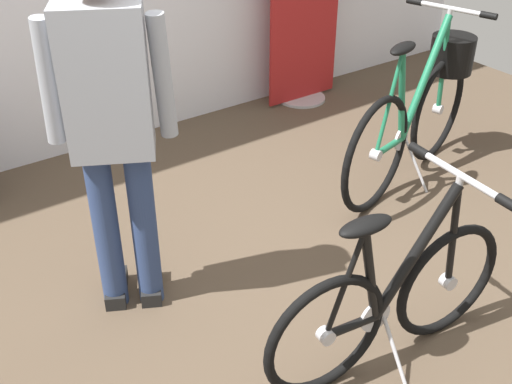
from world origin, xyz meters
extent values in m
plane|color=brown|center=(0.00, 0.00, 0.00)|extent=(6.86, 6.86, 0.00)
cylinder|color=#B7B7BC|center=(1.69, 1.78, 0.01)|extent=(0.36, 0.36, 0.02)
torus|color=black|center=(0.64, -0.50, 0.27)|extent=(0.54, 0.08, 0.54)
cylinder|color=#B7B7BC|center=(0.64, -0.50, 0.27)|extent=(0.06, 0.05, 0.06)
torus|color=black|center=(0.03, -0.45, 0.27)|extent=(0.54, 0.08, 0.54)
cylinder|color=#B7B7BC|center=(0.03, -0.45, 0.27)|extent=(0.06, 0.05, 0.06)
cylinder|color=black|center=(0.14, -0.46, 0.26)|extent=(0.24, 0.06, 0.05)
cylinder|color=black|center=(0.43, -0.48, 0.50)|extent=(0.37, 0.07, 0.52)
cylinder|color=black|center=(0.21, -0.46, 0.48)|extent=(0.14, 0.05, 0.45)
cylinder|color=black|center=(0.14, -0.46, 0.26)|extent=(0.24, 0.04, 0.04)
cylinder|color=black|center=(0.62, -0.50, 0.51)|extent=(0.08, 0.04, 0.49)
cylinder|color=black|center=(0.09, -0.45, 0.48)|extent=(0.16, 0.03, 0.44)
ellipsoid|color=black|center=(0.16, -0.46, 0.72)|extent=(0.23, 0.11, 0.05)
cylinder|color=#B7B7BC|center=(0.59, -0.49, 0.77)|extent=(0.03, 0.03, 0.04)
cylinder|color=#B7B7BC|center=(0.59, -0.49, 0.79)|extent=(0.06, 0.44, 0.03)
cylinder|color=black|center=(0.57, -0.71, 0.79)|extent=(0.04, 0.09, 0.04)
cylinder|color=black|center=(0.61, -0.28, 0.79)|extent=(0.04, 0.09, 0.04)
cylinder|color=#B7B7BC|center=(0.26, -0.47, 0.26)|extent=(0.14, 0.03, 0.14)
cylinder|color=#B7B7BC|center=(0.30, -0.56, 0.12)|extent=(0.03, 0.19, 0.25)
torus|color=black|center=(1.81, 0.59, 0.33)|extent=(0.65, 0.22, 0.66)
cylinder|color=#B7B7BC|center=(1.81, 0.59, 0.33)|extent=(0.07, 0.06, 0.06)
torus|color=black|center=(1.08, 0.38, 0.33)|extent=(0.65, 0.22, 0.66)
cylinder|color=#B7B7BC|center=(1.08, 0.38, 0.33)|extent=(0.07, 0.06, 0.06)
cylinder|color=#1E724C|center=(1.22, 0.42, 0.32)|extent=(0.29, 0.11, 0.05)
cylinder|color=#1E724C|center=(1.55, 0.52, 0.62)|extent=(0.44, 0.16, 0.63)
cylinder|color=#1E724C|center=(1.30, 0.45, 0.59)|extent=(0.16, 0.08, 0.55)
cylinder|color=#1E724C|center=(1.22, 0.42, 0.32)|extent=(0.29, 0.10, 0.04)
cylinder|color=#1E724C|center=(1.78, 0.59, 0.63)|extent=(0.09, 0.05, 0.60)
cylinder|color=#1E724C|center=(1.16, 0.41, 0.59)|extent=(0.19, 0.07, 0.53)
ellipsoid|color=black|center=(1.24, 0.43, 0.88)|extent=(0.24, 0.15, 0.05)
cylinder|color=#B7B7BC|center=(1.75, 0.58, 0.94)|extent=(0.03, 0.03, 0.04)
cylinder|color=#B7B7BC|center=(1.75, 0.58, 0.96)|extent=(0.15, 0.43, 0.03)
cylinder|color=black|center=(1.81, 0.37, 0.96)|extent=(0.06, 0.10, 0.04)
cylinder|color=black|center=(1.69, 0.79, 0.96)|extent=(0.06, 0.10, 0.04)
cylinder|color=#B7B7BC|center=(1.36, 0.46, 0.31)|extent=(0.14, 0.05, 0.14)
cylinder|color=#B7B7BC|center=(1.43, 0.39, 0.15)|extent=(0.07, 0.19, 0.31)
cylinder|color=black|center=(1.88, 0.61, 0.66)|extent=(0.32, 0.32, 0.22)
cylinder|color=navy|center=(-0.28, 0.40, 0.39)|extent=(0.11, 0.11, 0.77)
cube|color=black|center=(-0.26, 0.44, 0.04)|extent=(0.19, 0.25, 0.07)
cylinder|color=navy|center=(-0.43, 0.47, 0.39)|extent=(0.11, 0.11, 0.77)
cube|color=black|center=(-0.40, 0.52, 0.04)|extent=(0.19, 0.25, 0.07)
cube|color=#999EA8|center=(-0.36, 0.44, 1.07)|extent=(0.38, 0.33, 0.59)
cylinder|color=#999EA8|center=(-0.16, 0.35, 1.07)|extent=(0.13, 0.11, 0.50)
cylinder|color=#999EA8|center=(-0.53, 0.55, 1.07)|extent=(0.08, 0.11, 0.50)
camera|label=1|loc=(-1.17, -1.71, 1.97)|focal=44.69mm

